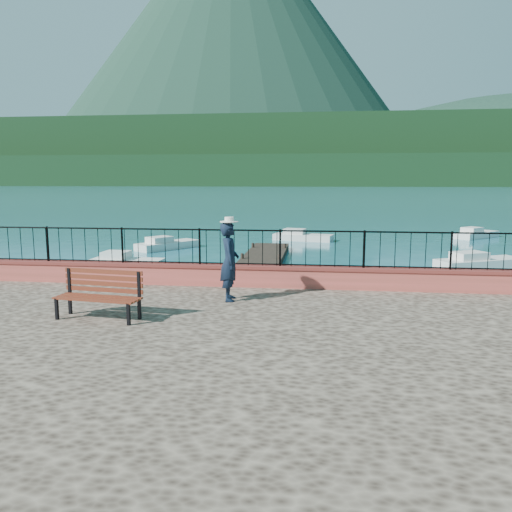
% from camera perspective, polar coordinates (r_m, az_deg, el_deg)
% --- Properties ---
extents(ground, '(2000.00, 2000.00, 0.00)m').
position_cam_1_polar(ground, '(10.34, 2.79, -14.50)').
color(ground, '#19596B').
rests_on(ground, ground).
extents(parapet, '(28.00, 0.46, 0.58)m').
position_cam_1_polar(parapet, '(13.45, 4.02, -2.38)').
color(parapet, '#CD504A').
rests_on(parapet, promenade).
extents(railing, '(27.00, 0.05, 0.95)m').
position_cam_1_polar(railing, '(13.32, 4.06, 0.86)').
color(railing, black).
rests_on(railing, parapet).
extents(dock, '(2.00, 16.00, 0.30)m').
position_cam_1_polar(dock, '(22.00, -0.05, -1.53)').
color(dock, '#2D231C').
rests_on(dock, ground).
extents(far_forest, '(900.00, 60.00, 18.00)m').
position_cam_1_polar(far_forest, '(309.52, 7.04, 9.61)').
color(far_forest, black).
rests_on(far_forest, ground).
extents(foothills, '(900.00, 120.00, 44.00)m').
position_cam_1_polar(foothills, '(369.91, 7.10, 11.48)').
color(foothills, black).
rests_on(foothills, ground).
extents(volcano, '(560.00, 560.00, 380.00)m').
position_cam_1_polar(volcano, '(743.29, -2.73, 23.24)').
color(volcano, '#142D23').
rests_on(volcano, ground).
extents(park_bench, '(1.87, 0.83, 1.00)m').
position_cam_1_polar(park_bench, '(10.91, -17.50, -5.33)').
color(park_bench, black).
rests_on(park_bench, promenade).
extents(person, '(0.55, 0.75, 1.89)m').
position_cam_1_polar(person, '(11.89, -3.04, -0.63)').
color(person, black).
rests_on(person, promenade).
extents(hat, '(0.44, 0.44, 0.12)m').
position_cam_1_polar(hat, '(11.77, -3.08, 4.19)').
color(hat, white).
rests_on(hat, person).
extents(boat_0, '(3.38, 1.43, 0.80)m').
position_cam_1_polar(boat_0, '(23.85, -14.57, -0.40)').
color(boat_0, silver).
rests_on(boat_0, ground).
extents(boat_2, '(4.43, 3.01, 0.80)m').
position_cam_1_polar(boat_2, '(25.41, 24.26, -0.35)').
color(boat_2, silver).
rests_on(boat_2, ground).
extents(boat_3, '(3.34, 3.89, 0.80)m').
position_cam_1_polar(boat_3, '(29.96, -10.06, 1.57)').
color(boat_3, silver).
rests_on(boat_3, ground).
extents(boat_4, '(4.12, 2.18, 0.80)m').
position_cam_1_polar(boat_4, '(33.71, 5.40, 2.46)').
color(boat_4, silver).
rests_on(boat_4, ground).
extents(boat_5, '(3.68, 3.55, 0.80)m').
position_cam_1_polar(boat_5, '(38.37, 23.89, 2.51)').
color(boat_5, silver).
rests_on(boat_5, ground).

